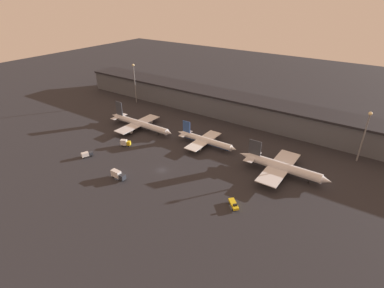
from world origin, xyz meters
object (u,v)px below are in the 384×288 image
object	(u,v)px
airplane_2	(282,167)
service_vehicle_2	(125,143)
airplane_1	(205,140)
airplane_0	(140,124)
service_vehicle_1	(234,204)
service_vehicle_0	(118,175)
service_vehicle_3	(87,154)

from	to	relation	value
airplane_2	service_vehicle_2	xyz separation A→B (m)	(-79.82, -21.02, -1.85)
airplane_1	service_vehicle_2	size ratio (longest dim) A/B	6.56
airplane_0	service_vehicle_1	xyz separation A→B (m)	(81.55, -33.03, -2.13)
airplane_0	airplane_1	world-z (taller)	airplane_0
service_vehicle_0	service_vehicle_2	size ratio (longest dim) A/B	1.31
airplane_2	service_vehicle_0	size ratio (longest dim) A/B	5.74
airplane_1	airplane_2	world-z (taller)	airplane_2
airplane_1	service_vehicle_3	xyz separation A→B (m)	(-42.89, -45.01, -1.44)
service_vehicle_0	service_vehicle_2	distance (m)	31.59
airplane_2	service_vehicle_2	size ratio (longest dim) A/B	7.50
airplane_0	service_vehicle_3	distance (m)	40.77
service_vehicle_0	service_vehicle_3	size ratio (longest dim) A/B	1.26
airplane_1	service_vehicle_1	bearing A→B (deg)	-45.41
airplane_2	service_vehicle_1	distance (m)	33.97
airplane_2	service_vehicle_1	world-z (taller)	airplane_2
service_vehicle_0	service_vehicle_2	world-z (taller)	service_vehicle_0
airplane_0	service_vehicle_0	world-z (taller)	airplane_0
service_vehicle_0	service_vehicle_1	xyz separation A→B (m)	(52.23, 12.16, -0.91)
airplane_1	airplane_2	xyz separation A→B (m)	(44.31, -4.27, 0.84)
airplane_1	service_vehicle_3	world-z (taller)	airplane_1
airplane_2	service_vehicle_0	bearing A→B (deg)	-142.93
airplane_0	service_vehicle_3	bearing A→B (deg)	-87.84
service_vehicle_0	airplane_1	bearing A→B (deg)	73.24
airplane_0	airplane_2	xyz separation A→B (m)	(88.85, 0.04, 0.55)
airplane_0	service_vehicle_3	size ratio (longest dim) A/B	8.20
airplane_1	service_vehicle_0	world-z (taller)	airplane_1
service_vehicle_1	airplane_2	bearing A→B (deg)	121.80
airplane_2	service_vehicle_1	size ratio (longest dim) A/B	6.67
airplane_1	service_vehicle_3	size ratio (longest dim) A/B	6.32
service_vehicle_0	service_vehicle_2	xyz separation A→B (m)	(-20.29, 24.21, -0.08)
airplane_1	service_vehicle_2	distance (m)	43.60
service_vehicle_2	airplane_0	bearing A→B (deg)	87.40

